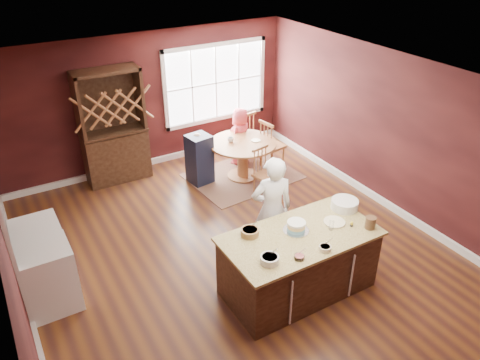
{
  "coord_description": "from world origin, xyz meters",
  "views": [
    {
      "loc": [
        -2.86,
        -4.97,
        4.54
      ],
      "look_at": [
        0.26,
        0.35,
        1.05
      ],
      "focal_mm": 35.0,
      "sensor_mm": 36.0,
      "label": 1
    }
  ],
  "objects_px": {
    "dryer": "(40,251)",
    "chair_south": "(266,173)",
    "baker": "(272,210)",
    "hutch": "(113,127)",
    "kitchen_island": "(298,264)",
    "toddler": "(200,141)",
    "seated_woman": "(240,136)",
    "layer_cake": "(296,226)",
    "dining_table": "(243,152)",
    "chair_north": "(242,134)",
    "high_chair": "(199,158)",
    "washer": "(49,277)",
    "chair_east": "(272,143)"
  },
  "relations": [
    {
      "from": "dryer",
      "to": "chair_south",
      "type": "bearing_deg",
      "value": 4.0
    },
    {
      "from": "baker",
      "to": "hutch",
      "type": "xyz_separation_m",
      "value": [
        -1.22,
        3.54,
        0.25
      ]
    },
    {
      "from": "kitchen_island",
      "to": "chair_south",
      "type": "distance_m",
      "value": 2.51
    },
    {
      "from": "kitchen_island",
      "to": "toddler",
      "type": "distance_m",
      "value": 3.53
    },
    {
      "from": "dryer",
      "to": "seated_woman",
      "type": "bearing_deg",
      "value": 21.53
    },
    {
      "from": "hutch",
      "to": "layer_cake",
      "type": "bearing_deg",
      "value": -74.85
    },
    {
      "from": "dining_table",
      "to": "chair_north",
      "type": "distance_m",
      "value": 0.87
    },
    {
      "from": "baker",
      "to": "high_chair",
      "type": "relative_size",
      "value": 1.66
    },
    {
      "from": "chair_north",
      "to": "washer",
      "type": "relative_size",
      "value": 1.15
    },
    {
      "from": "chair_south",
      "to": "dryer",
      "type": "bearing_deg",
      "value": 172.1
    },
    {
      "from": "dining_table",
      "to": "layer_cake",
      "type": "bearing_deg",
      "value": -108.09
    },
    {
      "from": "layer_cake",
      "to": "toddler",
      "type": "height_order",
      "value": "layer_cake"
    },
    {
      "from": "high_chair",
      "to": "washer",
      "type": "distance_m",
      "value": 3.73
    },
    {
      "from": "high_chair",
      "to": "hutch",
      "type": "height_order",
      "value": "hutch"
    },
    {
      "from": "kitchen_island",
      "to": "dryer",
      "type": "bearing_deg",
      "value": 145.59
    },
    {
      "from": "dining_table",
      "to": "baker",
      "type": "bearing_deg",
      "value": -111.25
    },
    {
      "from": "baker",
      "to": "high_chair",
      "type": "xyz_separation_m",
      "value": [
        0.1,
        2.62,
        -0.33
      ]
    },
    {
      "from": "chair_east",
      "to": "seated_woman",
      "type": "xyz_separation_m",
      "value": [
        -0.48,
        0.46,
        0.08
      ]
    },
    {
      "from": "baker",
      "to": "seated_woman",
      "type": "height_order",
      "value": "baker"
    },
    {
      "from": "dining_table",
      "to": "dryer",
      "type": "distance_m",
      "value": 4.12
    },
    {
      "from": "baker",
      "to": "toddler",
      "type": "xyz_separation_m",
      "value": [
        0.17,
        2.72,
        -0.03
      ]
    },
    {
      "from": "dining_table",
      "to": "seated_woman",
      "type": "distance_m",
      "value": 0.6
    },
    {
      "from": "kitchen_island",
      "to": "baker",
      "type": "relative_size",
      "value": 1.23
    },
    {
      "from": "chair_north",
      "to": "washer",
      "type": "bearing_deg",
      "value": 19.54
    },
    {
      "from": "high_chair",
      "to": "toddler",
      "type": "bearing_deg",
      "value": 48.27
    },
    {
      "from": "kitchen_island",
      "to": "dryer",
      "type": "distance_m",
      "value": 3.59
    },
    {
      "from": "chair_east",
      "to": "washer",
      "type": "relative_size",
      "value": 1.12
    },
    {
      "from": "hutch",
      "to": "dryer",
      "type": "height_order",
      "value": "hutch"
    },
    {
      "from": "seated_woman",
      "to": "toddler",
      "type": "distance_m",
      "value": 1.05
    },
    {
      "from": "layer_cake",
      "to": "hutch",
      "type": "xyz_separation_m",
      "value": [
        -1.14,
        4.22,
        0.11
      ]
    },
    {
      "from": "hutch",
      "to": "chair_north",
      "type": "bearing_deg",
      "value": -9.12
    },
    {
      "from": "chair_south",
      "to": "kitchen_island",
      "type": "bearing_deg",
      "value": -125.19
    },
    {
      "from": "washer",
      "to": "dining_table",
      "type": "bearing_deg",
      "value": 24.03
    },
    {
      "from": "chair_north",
      "to": "washer",
      "type": "distance_m",
      "value": 5.06
    },
    {
      "from": "layer_cake",
      "to": "hutch",
      "type": "distance_m",
      "value": 4.37
    },
    {
      "from": "dryer",
      "to": "chair_east",
      "type": "bearing_deg",
      "value": 14.34
    },
    {
      "from": "washer",
      "to": "dryer",
      "type": "relative_size",
      "value": 1.02
    },
    {
      "from": "layer_cake",
      "to": "chair_north",
      "type": "xyz_separation_m",
      "value": [
        1.42,
        3.81,
        -0.46
      ]
    },
    {
      "from": "chair_south",
      "to": "dryer",
      "type": "distance_m",
      "value": 3.96
    },
    {
      "from": "washer",
      "to": "layer_cake",
      "type": "bearing_deg",
      "value": -23.36
    },
    {
      "from": "hutch",
      "to": "dryer",
      "type": "bearing_deg",
      "value": -128.39
    },
    {
      "from": "dining_table",
      "to": "high_chair",
      "type": "distance_m",
      "value": 0.85
    },
    {
      "from": "washer",
      "to": "toddler",
      "type": "bearing_deg",
      "value": 33.39
    },
    {
      "from": "dining_table",
      "to": "toddler",
      "type": "distance_m",
      "value": 0.87
    },
    {
      "from": "kitchen_island",
      "to": "baker",
      "type": "bearing_deg",
      "value": 84.29
    },
    {
      "from": "baker",
      "to": "chair_north",
      "type": "relative_size",
      "value": 1.58
    },
    {
      "from": "chair_south",
      "to": "seated_woman",
      "type": "relative_size",
      "value": 0.79
    },
    {
      "from": "baker",
      "to": "chair_east",
      "type": "bearing_deg",
      "value": -107.56
    },
    {
      "from": "chair_north",
      "to": "hutch",
      "type": "height_order",
      "value": "hutch"
    },
    {
      "from": "chair_east",
      "to": "chair_north",
      "type": "height_order",
      "value": "chair_north"
    }
  ]
}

